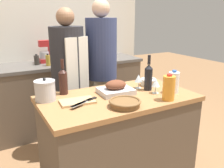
% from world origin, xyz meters
% --- Properties ---
extents(kitchen_island, '(1.30, 0.72, 0.87)m').
position_xyz_m(kitchen_island, '(0.00, 0.00, 0.44)').
color(kitchen_island, brown).
rests_on(kitchen_island, ground_plane).
extents(back_counter, '(2.15, 0.60, 0.92)m').
position_xyz_m(back_counter, '(0.00, 1.42, 0.46)').
color(back_counter, brown).
rests_on(back_counter, ground_plane).
extents(back_wall, '(2.65, 0.10, 2.55)m').
position_xyz_m(back_wall, '(0.00, 1.77, 1.27)').
color(back_wall, silver).
rests_on(back_wall, ground_plane).
extents(roasting_pan, '(0.30, 0.25, 0.12)m').
position_xyz_m(roasting_pan, '(0.02, 0.07, 0.92)').
color(roasting_pan, '#BCBCC1').
rests_on(roasting_pan, kitchen_island).
extents(wicker_basket, '(0.24, 0.24, 0.05)m').
position_xyz_m(wicker_basket, '(-0.08, -0.23, 0.90)').
color(wicker_basket, brown).
rests_on(wicker_basket, kitchen_island).
extents(cutting_board, '(0.28, 0.19, 0.02)m').
position_xyz_m(cutting_board, '(-0.36, 0.02, 0.88)').
color(cutting_board, tan).
rests_on(cutting_board, kitchen_island).
extents(stock_pot, '(0.17, 0.17, 0.19)m').
position_xyz_m(stock_pot, '(-0.56, 0.20, 0.95)').
color(stock_pot, '#B7B7BC').
rests_on(stock_pot, kitchen_island).
extents(mixing_bowl, '(0.16, 0.16, 0.07)m').
position_xyz_m(mixing_bowl, '(0.42, 0.14, 0.91)').
color(mixing_bowl, beige).
rests_on(mixing_bowl, kitchen_island).
extents(juice_jug, '(0.10, 0.10, 0.22)m').
position_xyz_m(juice_jug, '(0.31, -0.27, 0.97)').
color(juice_jug, orange).
rests_on(juice_jug, kitchen_island).
extents(milk_jug, '(0.09, 0.09, 0.20)m').
position_xyz_m(milk_jug, '(0.48, -0.15, 0.96)').
color(milk_jug, white).
rests_on(milk_jug, kitchen_island).
extents(wine_bottle_green, '(0.07, 0.07, 0.31)m').
position_xyz_m(wine_bottle_green, '(-0.38, 0.28, 0.99)').
color(wine_bottle_green, '#381E19').
rests_on(wine_bottle_green, kitchen_island).
extents(wine_bottle_dark, '(0.07, 0.07, 0.32)m').
position_xyz_m(wine_bottle_dark, '(0.33, 0.02, 1.00)').
color(wine_bottle_dark, black).
rests_on(wine_bottle_dark, kitchen_island).
extents(wine_glass_left, '(0.07, 0.07, 0.13)m').
position_xyz_m(wine_glass_left, '(0.33, -0.09, 0.96)').
color(wine_glass_left, silver).
rests_on(wine_glass_left, kitchen_island).
extents(wine_glass_right, '(0.07, 0.07, 0.13)m').
position_xyz_m(wine_glass_right, '(0.28, 0.10, 0.96)').
color(wine_glass_right, silver).
rests_on(wine_glass_right, kitchen_island).
extents(knife_chef, '(0.26, 0.13, 0.01)m').
position_xyz_m(knife_chef, '(-0.32, -0.04, 0.89)').
color(knife_chef, '#B7B7BC').
rests_on(knife_chef, cutting_board).
extents(knife_paring, '(0.21, 0.12, 0.01)m').
position_xyz_m(knife_paring, '(-0.34, -0.05, 0.89)').
color(knife_paring, '#B7B7BC').
rests_on(knife_paring, cutting_board).
extents(stand_mixer, '(0.18, 0.14, 0.29)m').
position_xyz_m(stand_mixer, '(-0.22, 1.52, 1.04)').
color(stand_mixer, '#B22323').
rests_on(stand_mixer, back_counter).
extents(condiment_bottle_tall, '(0.05, 0.05, 0.15)m').
position_xyz_m(condiment_bottle_tall, '(-0.25, 1.29, 0.99)').
color(condiment_bottle_tall, '#B28E2D').
rests_on(condiment_bottle_tall, back_counter).
extents(condiment_bottle_short, '(0.06, 0.06, 0.14)m').
position_xyz_m(condiment_bottle_short, '(-0.36, 1.42, 0.98)').
color(condiment_bottle_short, '#332D28').
rests_on(condiment_bottle_short, back_counter).
extents(person_cook_aproned, '(0.36, 0.39, 1.61)m').
position_xyz_m(person_cook_aproned, '(-0.18, 0.75, 0.89)').
color(person_cook_aproned, beige).
rests_on(person_cook_aproned, ground_plane).
extents(person_cook_guest, '(0.35, 0.35, 1.70)m').
position_xyz_m(person_cook_guest, '(0.24, 0.78, 0.94)').
color(person_cook_guest, beige).
rests_on(person_cook_guest, ground_plane).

